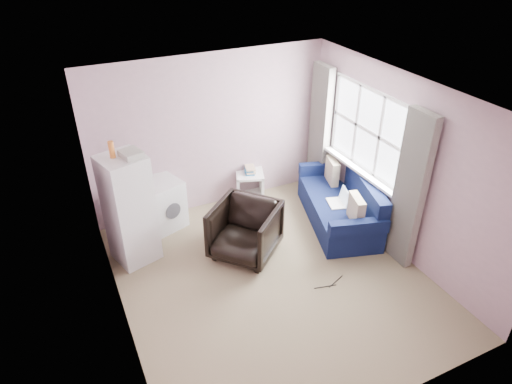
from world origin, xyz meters
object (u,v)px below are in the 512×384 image
(fridge, at_px, (129,209))
(side_table, at_px, (250,184))
(washing_machine, at_px, (163,203))
(sofa, at_px, (342,205))
(armchair, at_px, (245,228))

(fridge, bearing_deg, side_table, 2.62)
(fridge, height_order, washing_machine, fridge)
(fridge, bearing_deg, sofa, -25.77)
(side_table, bearing_deg, sofa, -50.84)
(washing_machine, bearing_deg, armchair, -73.20)
(washing_machine, height_order, side_table, washing_machine)
(fridge, distance_m, side_table, 2.28)
(armchair, xyz_separation_m, washing_machine, (-0.84, 1.18, -0.03))
(fridge, distance_m, washing_machine, 0.90)
(armchair, relative_size, side_table, 1.42)
(side_table, bearing_deg, fridge, -160.98)
(armchair, distance_m, sofa, 1.70)
(armchair, height_order, side_table, armchair)
(fridge, relative_size, sofa, 0.88)
(fridge, height_order, side_table, fridge)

